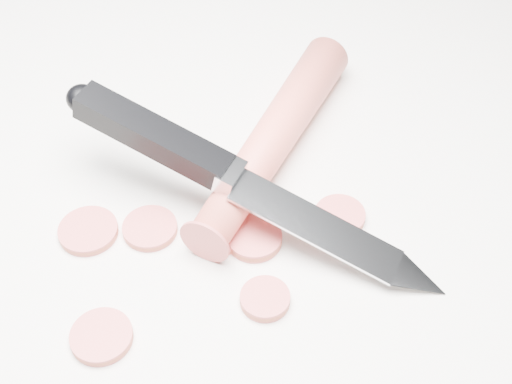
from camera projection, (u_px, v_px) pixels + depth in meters
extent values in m
plane|color=white|center=(211.00, 188.00, 0.49)|extent=(2.40, 2.40, 0.00)
cylinder|color=#DB5043|center=(274.00, 137.00, 0.50)|extent=(0.14, 0.19, 0.03)
cylinder|color=#C54645|center=(101.00, 336.00, 0.41)|extent=(0.04, 0.04, 0.01)
cylinder|color=#C54645|center=(225.00, 231.00, 0.47)|extent=(0.04, 0.04, 0.01)
cylinder|color=#C54645|center=(150.00, 228.00, 0.47)|extent=(0.04, 0.04, 0.01)
cylinder|color=#C54645|center=(254.00, 238.00, 0.46)|extent=(0.04, 0.04, 0.01)
cylinder|color=#C54645|center=(340.00, 216.00, 0.47)|extent=(0.03, 0.03, 0.01)
cylinder|color=#C54645|center=(239.00, 194.00, 0.49)|extent=(0.04, 0.04, 0.01)
cylinder|color=#C54645|center=(265.00, 299.00, 0.43)|extent=(0.03, 0.03, 0.01)
cylinder|color=#C54645|center=(88.00, 231.00, 0.47)|extent=(0.04, 0.04, 0.01)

